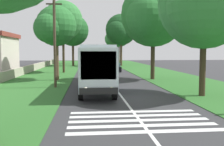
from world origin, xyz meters
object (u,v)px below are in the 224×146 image
coach_bus (96,66)px  trailing_car_2 (107,64)px  trailing_car_1 (90,65)px  roadside_tree_left_3 (55,27)px  roadside_tree_left_2 (72,34)px  roadside_tree_right_0 (152,16)px  utility_pole (55,41)px  roadside_tree_right_1 (118,35)px  trailing_car_3 (104,62)px  trailing_car_0 (115,68)px  roadside_tree_right_3 (201,6)px  roadside_tree_right_4 (112,40)px  roadside_tree_right_2 (120,31)px  roadside_tree_left_1 (62,22)px  roadside_tree_left_0 (72,31)px

coach_bus → trailing_car_2: (35.26, -3.72, -1.48)m
trailing_car_1 → roadside_tree_left_3: 21.35m
roadside_tree_left_2 → roadside_tree_right_0: 42.34m
coach_bus → utility_pole: utility_pole is taller
roadside_tree_left_3 → trailing_car_1: bearing=-11.5°
roadside_tree_right_1 → trailing_car_3: bearing=138.9°
trailing_car_0 → trailing_car_1: 8.99m
coach_bus → roadside_tree_right_3: (-2.99, -7.57, 4.45)m
roadside_tree_right_4 → roadside_tree_right_0: bearing=180.0°
coach_bus → roadside_tree_right_0: 12.13m
roadside_tree_right_0 → roadside_tree_right_2: bearing=-0.1°
trailing_car_2 → roadside_tree_right_0: (-26.72, -3.08, 6.75)m
trailing_car_1 → utility_pole: 27.02m
roadside_tree_left_1 → roadside_tree_right_4: (39.15, -11.35, -0.93)m
trailing_car_2 → trailing_car_3: (8.70, 0.29, 0.00)m
trailing_car_1 → roadside_tree_left_0: size_ratio=0.37×
roadside_tree_left_3 → roadside_tree_right_0: roadside_tree_right_0 is taller
coach_bus → roadside_tree_left_3: size_ratio=1.32×
roadside_tree_left_1 → roadside_tree_right_1: bearing=-22.6°
trailing_car_0 → roadside_tree_left_2: roadside_tree_left_2 is taller
trailing_car_1 → roadside_tree_right_0: size_ratio=0.38×
trailing_car_0 → roadside_tree_right_3: size_ratio=0.43×
roadside_tree_left_1 → trailing_car_2: bearing=-27.6°
roadside_tree_right_1 → roadside_tree_left_2: bearing=87.6°
roadside_tree_right_2 → roadside_tree_right_1: bearing=-4.3°
roadside_tree_left_2 → roadside_tree_left_3: size_ratio=1.35×
roadside_tree_left_2 → utility_pole: size_ratio=1.41×
trailing_car_0 → roadside_tree_left_1: size_ratio=0.39×
roadside_tree_right_2 → roadside_tree_left_3: bearing=159.1°
roadside_tree_right_2 → trailing_car_3: bearing=29.6°
roadside_tree_left_2 → roadside_tree_right_4: 14.77m
roadside_tree_left_0 → utility_pole: bearing=-179.2°
roadside_tree_left_0 → roadside_tree_left_2: roadside_tree_left_0 is taller
trailing_car_2 → roadside_tree_left_1: 19.20m
trailing_car_2 → roadside_tree_left_0: size_ratio=0.37×
trailing_car_0 → roadside_tree_right_4: roadside_tree_right_4 is taller
trailing_car_1 → roadside_tree_right_0: bearing=-161.2°
roadside_tree_right_3 → utility_pole: 12.63m
trailing_car_1 → roadside_tree_right_3: size_ratio=0.43×
trailing_car_3 → roadside_tree_right_2: 10.12m
utility_pole → roadside_tree_right_1: bearing=-13.6°
roadside_tree_left_2 → roadside_tree_right_2: roadside_tree_right_2 is taller
trailing_car_2 → roadside_tree_right_0: size_ratio=0.38×
trailing_car_2 → roadside_tree_left_0: roadside_tree_left_0 is taller
trailing_car_3 → roadside_tree_left_3: (-35.22, 7.72, 5.34)m
roadside_tree_right_0 → trailing_car_1: bearing=18.8°
roadside_tree_left_3 → roadside_tree_right_4: 51.11m
roadside_tree_right_0 → roadside_tree_right_4: size_ratio=1.22×
trailing_car_2 → roadside_tree_right_1: (13.55, -3.95, 6.97)m
trailing_car_2 → roadside_tree_left_3: roadside_tree_left_3 is taller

